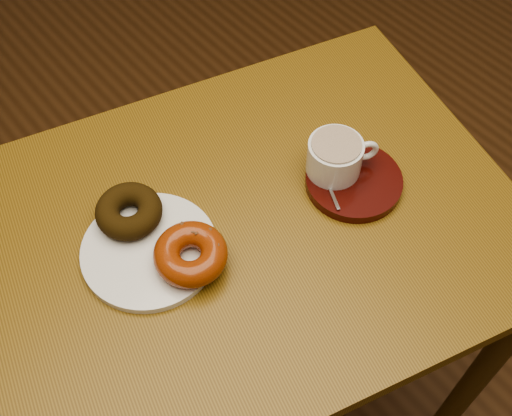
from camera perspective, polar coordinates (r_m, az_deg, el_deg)
ground at (r=1.76m, az=6.50°, el=-17.70°), size 6.00×6.00×0.00m
cafe_table at (r=1.14m, az=-0.78°, el=-4.91°), size 1.01×0.85×0.82m
donut_plate at (r=1.00m, az=-9.45°, el=-3.72°), size 0.23×0.23×0.01m
donut_cinnamon at (r=1.02m, az=-11.23°, el=-0.28°), size 0.13×0.13×0.04m
donut_caramel at (r=0.96m, az=-5.84°, el=-4.10°), size 0.14×0.14×0.04m
saucer at (r=1.07m, az=8.68°, el=2.38°), size 0.16×0.16×0.02m
coffee_cup at (r=1.05m, az=7.10°, el=4.58°), size 0.11×0.09×0.06m
teaspoon at (r=1.06m, az=6.14°, el=2.80°), size 0.04×0.09×0.01m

